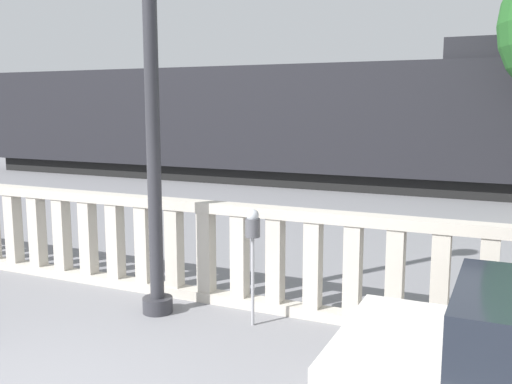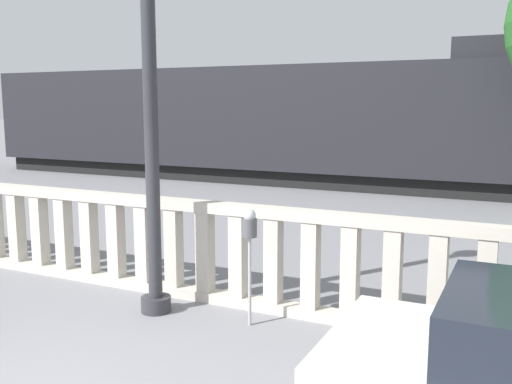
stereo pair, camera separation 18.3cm
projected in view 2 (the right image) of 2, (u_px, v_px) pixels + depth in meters
name	position (u px, v px, depth m)	size (l,w,h in m)	color
balustrade	(205.00, 251.00, 7.81)	(15.15, 0.24, 1.39)	#BCB5A8
lamppost	(150.00, 88.00, 7.05)	(0.42, 0.42, 5.12)	#2D2D33
parking_meter	(250.00, 232.00, 6.85)	(0.18, 0.18, 1.45)	#99999E
train_near	(246.00, 122.00, 20.23)	(20.36, 3.05, 4.53)	black
train_far	(408.00, 119.00, 31.63)	(27.70, 3.03, 4.16)	black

